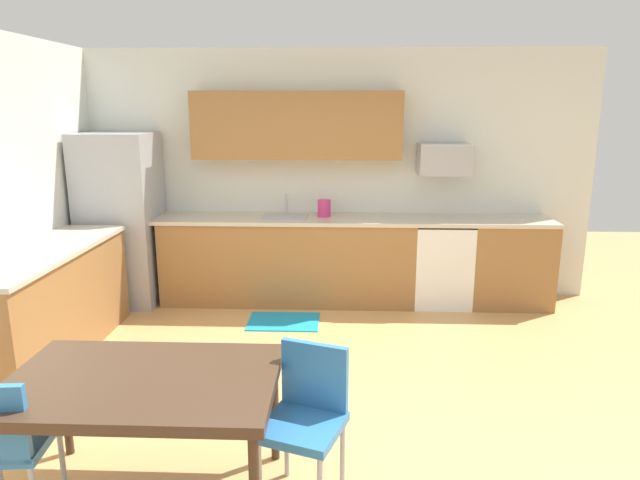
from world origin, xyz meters
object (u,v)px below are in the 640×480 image
Objects in this scene: oven_range at (441,262)px; microwave at (444,159)px; refrigerator at (121,220)px; chair_near_table at (307,411)px; chair_far_side at (2,440)px; dining_table at (143,388)px; kettle at (324,209)px.

oven_range is 1.69× the size of microwave.
chair_near_table is at bearing -54.84° from refrigerator.
microwave reaches higher than chair_far_side.
dining_table is 3.44m from kettle.
chair_near_table is 1.00× the size of chair_far_side.
microwave is at bearing 90.00° from oven_range.
kettle is (0.84, 3.31, 0.35)m from dining_table.
kettle is (-1.26, 0.05, 0.56)m from oven_range.
oven_range is at bearing 68.64° from chair_near_table.
dining_table is 0.87m from chair_near_table.
dining_table is 1.65× the size of chair_far_side.
dining_table is 7.00× the size of kettle.
chair_far_side is 3.88m from kettle.
kettle is at bearing -177.73° from microwave.
chair_near_table is at bearing 5.30° from dining_table.
oven_range is 3.89m from dining_table.
kettle is at bearing 90.30° from chair_near_table.
kettle reaches higher than oven_range.
refrigerator is at bearing -177.00° from microwave.
chair_near_table is at bearing -110.76° from microwave.
chair_far_side reaches higher than dining_table.
refrigerator is 3.46m from oven_range.
chair_near_table is at bearing -111.36° from oven_range.
refrigerator is 3.38× the size of microwave.
refrigerator is 3.53m from chair_far_side.
refrigerator is 1.30× the size of dining_table.
refrigerator is 3.49m from microwave.
chair_far_side is at bearing -78.36° from refrigerator.
chair_far_side is at bearing -167.59° from chair_near_table.
kettle reaches higher than dining_table.
microwave is 4.64m from chair_far_side.
microwave reaches higher than chair_near_table.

